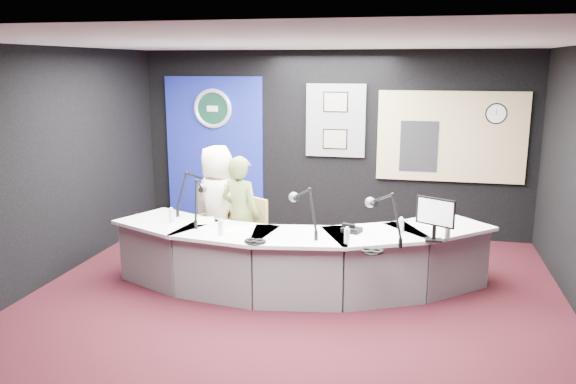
% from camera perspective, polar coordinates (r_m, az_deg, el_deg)
% --- Properties ---
extents(ground, '(6.00, 6.00, 0.00)m').
position_cam_1_polar(ground, '(6.42, 0.17, -11.25)').
color(ground, black).
rests_on(ground, ground).
extents(ceiling, '(6.00, 6.00, 0.02)m').
position_cam_1_polar(ceiling, '(5.88, 0.19, 14.57)').
color(ceiling, silver).
rests_on(ceiling, ground).
extents(wall_back, '(6.00, 0.02, 2.80)m').
position_cam_1_polar(wall_back, '(8.91, 4.39, 4.83)').
color(wall_back, black).
rests_on(wall_back, ground).
extents(wall_front, '(6.00, 0.02, 2.80)m').
position_cam_1_polar(wall_front, '(3.25, -11.54, -9.28)').
color(wall_front, black).
rests_on(wall_front, ground).
extents(wall_left, '(0.02, 6.00, 2.80)m').
position_cam_1_polar(wall_left, '(7.25, -23.64, 2.03)').
color(wall_left, black).
rests_on(wall_left, ground).
extents(broadcast_desk, '(4.50, 1.90, 0.75)m').
position_cam_1_polar(broadcast_desk, '(6.80, 0.77, -6.49)').
color(broadcast_desk, silver).
rests_on(broadcast_desk, ground).
extents(backdrop_panel, '(1.60, 0.05, 2.30)m').
position_cam_1_polar(backdrop_panel, '(9.37, -7.26, 4.22)').
color(backdrop_panel, navy).
rests_on(backdrop_panel, wall_back).
extents(agency_seal, '(0.63, 0.07, 0.63)m').
position_cam_1_polar(agency_seal, '(9.26, -7.46, 8.16)').
color(agency_seal, silver).
rests_on(agency_seal, backdrop_panel).
extents(seal_center, '(0.48, 0.01, 0.48)m').
position_cam_1_polar(seal_center, '(9.26, -7.45, 8.17)').
color(seal_center, '#0D3022').
rests_on(seal_center, backdrop_panel).
extents(pinboard, '(0.90, 0.04, 1.10)m').
position_cam_1_polar(pinboard, '(8.83, 4.72, 7.04)').
color(pinboard, slate).
rests_on(pinboard, wall_back).
extents(framed_photo_upper, '(0.34, 0.02, 0.27)m').
position_cam_1_polar(framed_photo_upper, '(8.78, 4.72, 8.84)').
color(framed_photo_upper, gray).
rests_on(framed_photo_upper, pinboard).
extents(framed_photo_lower, '(0.34, 0.02, 0.27)m').
position_cam_1_polar(framed_photo_lower, '(8.84, 4.66, 5.22)').
color(framed_photo_lower, gray).
rests_on(framed_photo_lower, pinboard).
extents(booth_window_frame, '(2.12, 0.06, 1.32)m').
position_cam_1_polar(booth_window_frame, '(8.78, 15.79, 5.27)').
color(booth_window_frame, tan).
rests_on(booth_window_frame, wall_back).
extents(booth_glow, '(2.00, 0.02, 1.20)m').
position_cam_1_polar(booth_glow, '(8.77, 15.79, 5.26)').
color(booth_glow, '#FFCEA1').
rests_on(booth_glow, booth_window_frame).
extents(equipment_rack, '(0.55, 0.02, 0.75)m').
position_cam_1_polar(equipment_rack, '(8.76, 12.79, 4.42)').
color(equipment_rack, black).
rests_on(equipment_rack, booth_window_frame).
extents(wall_clock, '(0.28, 0.01, 0.28)m').
position_cam_1_polar(wall_clock, '(8.77, 19.88, 7.29)').
color(wall_clock, white).
rests_on(wall_clock, booth_window_frame).
extents(armchair_left, '(0.67, 0.67, 0.85)m').
position_cam_1_polar(armchair_left, '(7.64, -6.91, -4.00)').
color(armchair_left, '#A5884B').
rests_on(armchair_left, ground).
extents(armchair_right, '(0.78, 0.78, 1.00)m').
position_cam_1_polar(armchair_right, '(7.22, -4.67, -4.34)').
color(armchair_right, '#A5884B').
rests_on(armchair_right, ground).
extents(draped_jacket, '(0.46, 0.37, 0.70)m').
position_cam_1_polar(draped_jacket, '(7.83, -7.60, -2.15)').
color(draped_jacket, gray).
rests_on(draped_jacket, armchair_left).
extents(person_man, '(0.92, 0.86, 1.58)m').
position_cam_1_polar(person_man, '(7.55, -6.98, -1.35)').
color(person_man, '#FEEDCB').
rests_on(person_man, ground).
extents(person_woman, '(0.64, 0.52, 1.51)m').
position_cam_1_polar(person_woman, '(7.15, -4.70, -2.39)').
color(person_woman, olive).
rests_on(person_woman, ground).
extents(computer_monitor, '(0.43, 0.26, 0.33)m').
position_cam_1_polar(computer_monitor, '(6.27, 14.34, -1.90)').
color(computer_monitor, black).
rests_on(computer_monitor, broadcast_desk).
extents(desk_phone, '(0.25, 0.22, 0.05)m').
position_cam_1_polar(desk_phone, '(6.51, 6.31, -3.74)').
color(desk_phone, black).
rests_on(desk_phone, broadcast_desk).
extents(headphones_near, '(0.21, 0.21, 0.03)m').
position_cam_1_polar(headphones_near, '(5.84, 8.30, -5.78)').
color(headphones_near, black).
rests_on(headphones_near, broadcast_desk).
extents(headphones_far, '(0.21, 0.21, 0.04)m').
position_cam_1_polar(headphones_far, '(6.10, -3.27, -4.88)').
color(headphones_far, black).
rests_on(headphones_far, broadcast_desk).
extents(paper_stack, '(0.35, 0.40, 0.00)m').
position_cam_1_polar(paper_stack, '(7.00, -8.23, -2.81)').
color(paper_stack, white).
rests_on(paper_stack, broadcast_desk).
extents(notepad, '(0.31, 0.34, 0.00)m').
position_cam_1_polar(notepad, '(6.60, -5.36, -3.70)').
color(notepad, white).
rests_on(notepad, broadcast_desk).
extents(boom_mic_a, '(0.34, 0.70, 0.60)m').
position_cam_1_polar(boom_mic_a, '(7.39, -9.25, 0.35)').
color(boom_mic_a, black).
rests_on(boom_mic_a, broadcast_desk).
extents(boom_mic_b, '(0.27, 0.72, 0.60)m').
position_cam_1_polar(boom_mic_b, '(6.91, -8.81, -0.49)').
color(boom_mic_b, black).
rests_on(boom_mic_b, broadcast_desk).
extents(boom_mic_c, '(0.47, 0.63, 0.60)m').
position_cam_1_polar(boom_mic_c, '(6.38, 1.64, -1.44)').
color(boom_mic_c, black).
rests_on(boom_mic_c, broadcast_desk).
extents(boom_mic_d, '(0.48, 0.63, 0.60)m').
position_cam_1_polar(boom_mic_d, '(6.22, 9.56, -1.98)').
color(boom_mic_d, black).
rests_on(boom_mic_d, broadcast_desk).
extents(water_bottles, '(3.23, 0.58, 0.18)m').
position_cam_1_polar(water_bottles, '(6.42, 1.26, -3.30)').
color(water_bottles, silver).
rests_on(water_bottles, broadcast_desk).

